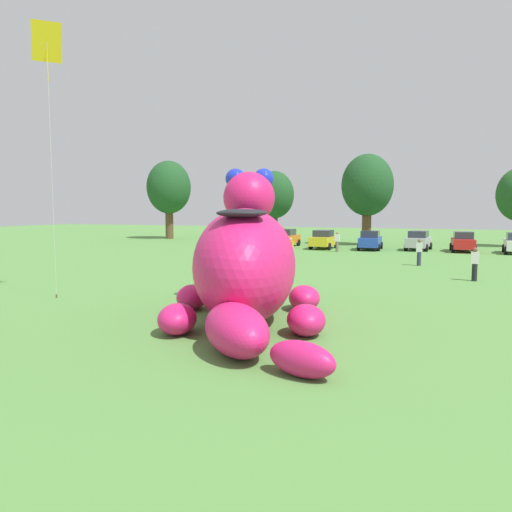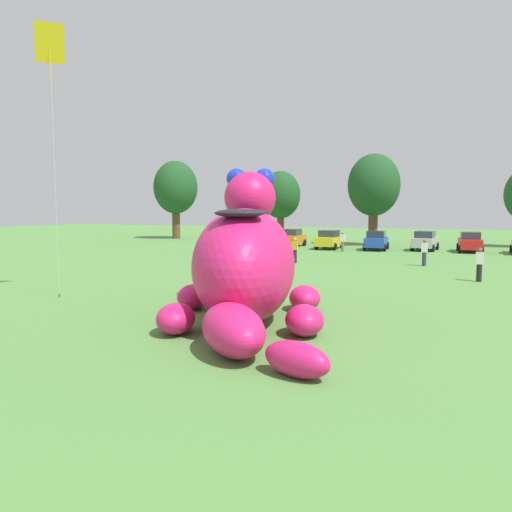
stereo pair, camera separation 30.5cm
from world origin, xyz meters
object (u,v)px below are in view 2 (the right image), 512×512
object	(u,v)px
spectator_mid_field	(479,265)
tethered_flying_kite	(50,48)
car_orange	(292,238)
spectator_wandering	(295,250)
car_silver	(425,241)
car_red	(470,242)
car_yellow	(329,239)
car_blue	(376,240)
spectator_near_inflatable	(343,242)
spectator_by_cars	(241,245)
spectator_far_side	(424,253)
giant_inflatable_creature	(245,263)

from	to	relation	value
spectator_mid_field	tethered_flying_kite	bearing A→B (deg)	-145.06
car_orange	spectator_wandering	bearing A→B (deg)	-71.29
car_silver	spectator_mid_field	bearing A→B (deg)	-78.93
car_red	tethered_flying_kite	size ratio (longest dim) A/B	0.38
car_silver	car_red	size ratio (longest dim) A/B	1.02
car_yellow	car_blue	xyz separation A→B (m)	(4.15, 0.41, 0.00)
car_orange	car_yellow	world-z (taller)	same
spectator_mid_field	spectator_wandering	size ratio (longest dim) A/B	1.00
car_orange	car_silver	bearing A→B (deg)	0.55
spectator_near_inflatable	car_orange	bearing A→B (deg)	145.32
car_orange	spectator_by_cars	bearing A→B (deg)	-94.07
car_silver	spectator_by_cars	world-z (taller)	car_silver
car_yellow	spectator_wandering	xyz separation A→B (m)	(0.65, -12.44, -0.01)
spectator_far_side	spectator_by_cars	bearing A→B (deg)	172.33
car_silver	car_yellow	bearing A→B (deg)	-169.58
car_orange	car_silver	size ratio (longest dim) A/B	0.97
car_orange	car_yellow	size ratio (longest dim) A/B	0.99
car_orange	car_blue	distance (m)	8.24
spectator_near_inflatable	car_yellow	bearing A→B (deg)	124.21
giant_inflatable_creature	spectator_far_side	size ratio (longest dim) A/B	5.34
car_orange	car_silver	xyz separation A→B (m)	(12.22, 0.12, 0.00)
car_orange	spectator_wandering	world-z (taller)	car_orange
car_blue	giant_inflatable_creature	bearing A→B (deg)	-89.53
spectator_near_inflatable	spectator_wandering	bearing A→B (deg)	-96.68
spectator_by_cars	spectator_wandering	size ratio (longest dim) A/B	1.00
car_blue	spectator_mid_field	world-z (taller)	car_blue
giant_inflatable_creature	spectator_far_side	world-z (taller)	giant_inflatable_creature
spectator_wandering	spectator_far_side	xyz separation A→B (m)	(8.21, 1.43, 0.00)
giant_inflatable_creature	spectator_wandering	size ratio (longest dim) A/B	5.34
car_orange	spectator_near_inflatable	distance (m)	7.09
spectator_near_inflatable	car_silver	bearing A→B (deg)	33.03
car_red	spectator_wandering	world-z (taller)	car_red
spectator_by_cars	spectator_far_side	distance (m)	13.77
car_yellow	spectator_mid_field	size ratio (longest dim) A/B	2.43
spectator_wandering	car_blue	bearing A→B (deg)	74.78
car_orange	car_red	xyz separation A→B (m)	(15.84, -0.16, 0.00)
car_yellow	spectator_mid_field	xyz separation A→B (m)	(11.84, -17.15, -0.01)
car_blue	car_silver	bearing A→B (deg)	15.19
tethered_flying_kite	spectator_near_inflatable	bearing A→B (deg)	76.44
car_yellow	giant_inflatable_creature	bearing A→B (deg)	-81.55
spectator_by_cars	tethered_flying_kite	xyz separation A→B (m)	(0.35, -19.34, 9.12)
car_silver	spectator_by_cars	distance (m)	16.81
spectator_near_inflatable	car_blue	bearing A→B (deg)	52.47
spectator_far_side	car_silver	bearing A→B (deg)	93.07
car_red	car_orange	bearing A→B (deg)	179.42
giant_inflatable_creature	spectator_far_side	bearing A→B (deg)	76.47
giant_inflatable_creature	tethered_flying_kite	distance (m)	12.01
giant_inflatable_creature	car_orange	xyz separation A→B (m)	(-8.43, 30.97, -1.03)
giant_inflatable_creature	spectator_by_cars	bearing A→B (deg)	114.22
car_blue	car_silver	xyz separation A→B (m)	(4.04, 1.10, 0.00)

